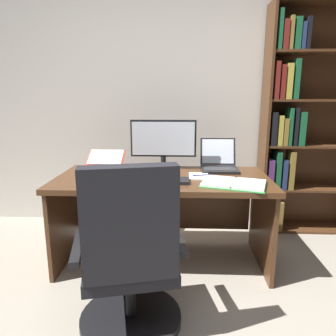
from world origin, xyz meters
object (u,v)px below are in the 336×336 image
computer_mouse (119,179)px  reading_stand_with_book (105,159)px  bookshelf (302,123)px  laptop (219,163)px  keyboard (160,181)px  office_chair (130,265)px  pen (201,175)px  monitor (163,144)px  desk (163,197)px  notepad (199,176)px  open_binder (234,183)px

computer_mouse → reading_stand_with_book: reading_stand_with_book is taller
bookshelf → laptop: size_ratio=6.35×
keyboard → office_chair: bearing=-100.3°
reading_stand_with_book → pen: 0.88m
laptop → office_chair: bearing=-118.6°
monitor → keyboard: 0.47m
desk → laptop: size_ratio=4.86×
laptop → reading_stand_with_book: bearing=177.3°
monitor → keyboard: monitor is taller
desk → reading_stand_with_book: bearing=155.1°
office_chair → pen: (0.43, 0.82, 0.30)m
pen → desk: bearing=168.1°
office_chair → reading_stand_with_book: (-0.39, 1.13, 0.36)m
reading_stand_with_book → notepad: bearing=-20.9°
laptop → reading_stand_with_book: laptop is taller
notepad → pen: (0.02, 0.00, 0.01)m
bookshelf → notepad: 1.28m
bookshelf → open_binder: bookshelf is taller
laptop → pen: 0.31m
desk → monitor: bearing=92.6°
keyboard → open_binder: (0.52, -0.05, -0.00)m
laptop → monitor: bearing=-178.7°
reading_stand_with_book → pen: bearing=-20.4°
office_chair → reading_stand_with_book: bearing=96.2°
monitor → computer_mouse: 0.55m
open_binder → monitor: bearing=155.2°
monitor → reading_stand_with_book: 0.54m
office_chair → laptop: 1.28m
laptop → open_binder: (0.05, -0.48, -0.04)m
keyboard → computer_mouse: size_ratio=4.04×
office_chair → monitor: monitor is taller
laptop → open_binder: 0.48m
monitor → pen: bearing=-38.8°
laptop → keyboard: (-0.47, -0.43, -0.04)m
desk → pen: size_ratio=11.73×
bookshelf → keyboard: bookshelf is taller
reading_stand_with_book → open_binder: reading_stand_with_book is taller
laptop → bookshelf: bearing=28.2°
reading_stand_with_book → office_chair: bearing=-70.8°
pen → computer_mouse: bearing=-164.3°
pen → monitor: bearing=141.2°
monitor → open_binder: (0.52, -0.47, -0.21)m
laptop → reading_stand_with_book: (-0.98, 0.05, 0.02)m
computer_mouse → open_binder: (0.82, -0.05, -0.01)m
open_binder → keyboard: bearing=-168.4°
pen → reading_stand_with_book: bearing=159.6°
keyboard → pen: bearing=28.9°
open_binder → notepad: (-0.23, 0.22, -0.01)m
bookshelf → reading_stand_with_book: 1.87m
keyboard → open_binder: 0.53m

